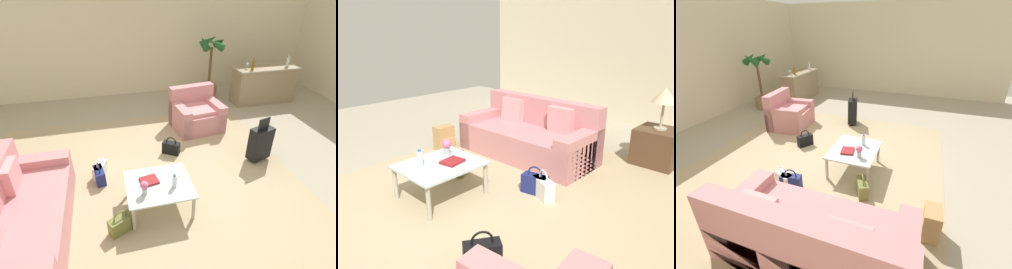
# 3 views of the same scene
# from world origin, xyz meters

# --- Properties ---
(ground_plane) EXTENTS (12.00, 12.00, 0.00)m
(ground_plane) POSITION_xyz_m (0.00, 0.00, 0.00)
(ground_plane) COLOR #A89E89
(wall_right) EXTENTS (0.12, 8.00, 3.10)m
(wall_right) POSITION_xyz_m (5.06, 0.00, 1.55)
(wall_right) COLOR beige
(wall_right) RESTS_ON ground
(area_rug) EXTENTS (5.20, 4.40, 0.01)m
(area_rug) POSITION_xyz_m (-0.60, 0.20, 0.00)
(area_rug) COLOR tan
(area_rug) RESTS_ON ground
(couch) EXTENTS (0.95, 2.13, 0.89)m
(couch) POSITION_xyz_m (-2.20, -0.60, 0.30)
(couch) COLOR #C67F84
(couch) RESTS_ON ground
(armchair) EXTENTS (1.08, 0.97, 0.88)m
(armchair) POSITION_xyz_m (0.89, 1.67, 0.30)
(armchair) COLOR #C67F84
(armchair) RESTS_ON ground
(coffee_table) EXTENTS (0.91, 0.78, 0.43)m
(coffee_table) POSITION_xyz_m (-0.40, -0.50, 0.37)
(coffee_table) COLOR silver
(coffee_table) RESTS_ON ground
(water_bottle) EXTENTS (0.06, 0.06, 0.20)m
(water_bottle) POSITION_xyz_m (-0.20, -0.60, 0.52)
(water_bottle) COLOR silver
(water_bottle) RESTS_ON coffee_table
(coffee_table_book) EXTENTS (0.27, 0.25, 0.03)m
(coffee_table_book) POSITION_xyz_m (-0.52, -0.42, 0.44)
(coffee_table_book) COLOR maroon
(coffee_table_book) RESTS_ON coffee_table
(flower_vase) EXTENTS (0.11, 0.11, 0.21)m
(flower_vase) POSITION_xyz_m (-0.62, -0.65, 0.55)
(flower_vase) COLOR #B2B7BC
(flower_vase) RESTS_ON coffee_table
(bar_console) EXTENTS (1.67, 0.57, 0.94)m
(bar_console) POSITION_xyz_m (3.10, 2.60, 0.48)
(bar_console) COLOR #937F60
(bar_console) RESTS_ON ground
(wine_glass_leftmost) EXTENTS (0.08, 0.08, 0.15)m
(wine_glass_leftmost) POSITION_xyz_m (2.53, 2.59, 1.04)
(wine_glass_leftmost) COLOR silver
(wine_glass_leftmost) RESTS_ON bar_console
(wine_glass_left_of_centre) EXTENTS (0.08, 0.08, 0.15)m
(wine_glass_left_of_centre) POSITION_xyz_m (3.67, 2.55, 1.04)
(wine_glass_left_of_centre) COLOR silver
(wine_glass_left_of_centre) RESTS_ON bar_console
(wine_bottle_amber) EXTENTS (0.07, 0.07, 0.30)m
(wine_bottle_amber) POSITION_xyz_m (2.63, 2.49, 1.05)
(wine_bottle_amber) COLOR brown
(wine_bottle_amber) RESTS_ON bar_console
(wine_bottle_clear) EXTENTS (0.07, 0.07, 0.30)m
(wine_bottle_clear) POSITION_xyz_m (3.60, 2.49, 1.05)
(wine_bottle_clear) COLOR silver
(wine_bottle_clear) RESTS_ON bar_console
(suitcase_black) EXTENTS (0.45, 0.32, 0.85)m
(suitcase_black) POSITION_xyz_m (1.60, 0.20, 0.36)
(suitcase_black) COLOR black
(suitcase_black) RESTS_ON ground
(handbag_navy) EXTENTS (0.20, 0.34, 0.36)m
(handbag_navy) POSITION_xyz_m (-1.23, 0.27, 0.13)
(handbag_navy) COLOR navy
(handbag_navy) RESTS_ON ground
(handbag_olive) EXTENTS (0.35, 0.27, 0.36)m
(handbag_olive) POSITION_xyz_m (-0.98, -0.82, 0.13)
(handbag_olive) COLOR olive
(handbag_olive) RESTS_ON ground
(handbag_white) EXTENTS (0.26, 0.35, 0.36)m
(handbag_white) POSITION_xyz_m (-1.21, 0.41, 0.13)
(handbag_white) COLOR white
(handbag_white) RESTS_ON ground
(handbag_black) EXTENTS (0.34, 0.29, 0.36)m
(handbag_black) POSITION_xyz_m (0.10, 0.77, 0.13)
(handbag_black) COLOR black
(handbag_black) RESTS_ON ground
(backpack_tan) EXTENTS (0.30, 0.25, 0.40)m
(backpack_tan) POSITION_xyz_m (-1.40, -1.79, 0.19)
(backpack_tan) COLOR tan
(backpack_tan) RESTS_ON ground
(potted_palm) EXTENTS (0.64, 0.64, 1.68)m
(potted_palm) POSITION_xyz_m (1.80, 3.20, 0.84)
(potted_palm) COLOR #84664C
(potted_palm) RESTS_ON ground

